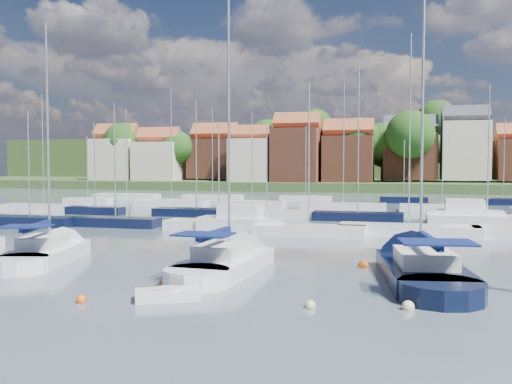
# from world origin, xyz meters

# --- Properties ---
(ground) EXTENTS (260.00, 260.00, 0.00)m
(ground) POSITION_xyz_m (0.00, 40.00, 0.00)
(ground) COLOR #465860
(ground) RESTS_ON ground
(sailboat_left) EXTENTS (5.35, 11.46, 15.08)m
(sailboat_left) POSITION_xyz_m (-12.62, 4.70, 0.36)
(sailboat_left) COLOR silver
(sailboat_left) RESTS_ON ground
(sailboat_centre) EXTENTS (3.83, 12.04, 16.12)m
(sailboat_centre) POSITION_xyz_m (-1.13, 4.39, 0.35)
(sailboat_centre) COLOR silver
(sailboat_centre) RESTS_ON ground
(sailboat_navy) EXTENTS (5.56, 14.13, 18.94)m
(sailboat_navy) POSITION_xyz_m (8.46, 5.29, 0.34)
(sailboat_navy) COLOR black
(sailboat_navy) RESTS_ON ground
(tender) EXTENTS (2.94, 2.31, 0.58)m
(tender) POSITION_xyz_m (-1.75, -3.50, 0.22)
(tender) COLOR silver
(tender) RESTS_ON ground
(buoy_c) EXTENTS (0.49, 0.49, 0.49)m
(buoy_c) POSITION_xyz_m (-2.88, -1.29, 0.00)
(buoy_c) COLOR #D85914
(buoy_c) RESTS_ON ground
(buoy_d) EXTENTS (0.44, 0.44, 0.44)m
(buoy_d) POSITION_xyz_m (4.26, -3.28, 0.00)
(buoy_d) COLOR beige
(buoy_d) RESTS_ON ground
(buoy_e) EXTENTS (0.54, 0.54, 0.54)m
(buoy_e) POSITION_xyz_m (5.69, 6.18, 0.00)
(buoy_e) COLOR #D85914
(buoy_e) RESTS_ON ground
(buoy_f) EXTENTS (0.51, 0.51, 0.51)m
(buoy_f) POSITION_xyz_m (8.02, -2.57, 0.00)
(buoy_f) COLOR beige
(buoy_f) RESTS_ON ground
(buoy_g) EXTENTS (0.45, 0.45, 0.45)m
(buoy_g) POSITION_xyz_m (-5.01, -4.79, 0.00)
(buoy_g) COLOR #D85914
(buoy_g) RESTS_ON ground
(marina_field) EXTENTS (79.62, 41.41, 15.93)m
(marina_field) POSITION_xyz_m (1.91, 35.15, 0.43)
(marina_field) COLOR silver
(marina_field) RESTS_ON ground
(far_shore_town) EXTENTS (212.46, 90.00, 22.27)m
(far_shore_town) POSITION_xyz_m (2.23, 132.67, 4.61)
(far_shore_town) COLOR #374B25
(far_shore_town) RESTS_ON ground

